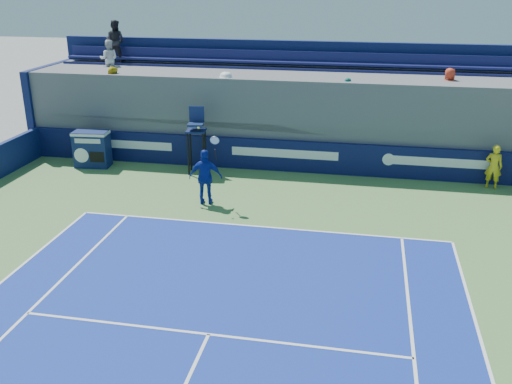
% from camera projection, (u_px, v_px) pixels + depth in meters
% --- Properties ---
extents(ball_person, '(0.63, 0.48, 1.55)m').
position_uv_depth(ball_person, '(494.00, 167.00, 19.56)').
color(ball_person, yellow).
rests_on(ball_person, apron).
extents(back_hoarding, '(20.40, 0.21, 1.20)m').
position_uv_depth(back_hoarding, '(285.00, 156.00, 21.35)').
color(back_hoarding, '#0B1040').
rests_on(back_hoarding, ground).
extents(match_clock, '(1.38, 0.84, 1.40)m').
position_uv_depth(match_clock, '(92.00, 148.00, 21.80)').
color(match_clock, '#0F1D4E').
rests_on(match_clock, ground).
extents(umpire_chair, '(0.79, 0.79, 2.48)m').
position_uv_depth(umpire_chair, '(196.00, 133.00, 20.85)').
color(umpire_chair, black).
rests_on(umpire_chair, ground).
extents(tennis_player, '(1.11, 0.59, 2.57)m').
position_uv_depth(tennis_player, '(206.00, 177.00, 18.16)').
color(tennis_player, '#122795').
rests_on(tennis_player, apron).
extents(stadium_seating, '(21.00, 4.05, 5.16)m').
position_uv_depth(stadium_seating, '(291.00, 111.00, 22.79)').
color(stadium_seating, '#56565B').
rests_on(stadium_seating, ground).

